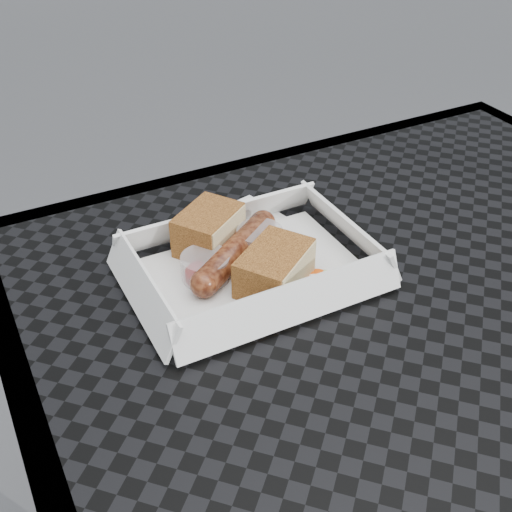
{
  "coord_description": "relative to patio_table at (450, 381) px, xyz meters",
  "views": [
    {
      "loc": [
        -0.38,
        -0.31,
        1.15
      ],
      "look_at": [
        -0.14,
        0.15,
        0.78
      ],
      "focal_mm": 45.0,
      "sensor_mm": 36.0,
      "label": 1
    }
  ],
  "objects": [
    {
      "name": "napkin",
      "position": [
        -0.12,
        0.23,
        0.08
      ],
      "size": [
        0.14,
        0.14,
        0.0
      ],
      "primitive_type": "cube",
      "rotation": [
        0.0,
        0.0,
        0.23
      ],
      "color": "white",
      "rests_on": "patio_table"
    },
    {
      "name": "bratwurst",
      "position": [
        -0.15,
        0.18,
        0.09
      ],
      "size": [
        0.13,
        0.1,
        0.03
      ],
      "rotation": [
        0.0,
        0.0,
        0.6
      ],
      "color": "brown",
      "rests_on": "food_tray"
    },
    {
      "name": "bread_far",
      "position": [
        -0.13,
        0.13,
        0.1
      ],
      "size": [
        0.1,
        0.09,
        0.04
      ],
      "primitive_type": "cube",
      "rotation": [
        0.0,
        0.0,
        0.6
      ],
      "color": "#945925",
      "rests_on": "food_tray"
    },
    {
      "name": "veg_garnish",
      "position": [
        -0.09,
        0.11,
        0.08
      ],
      "size": [
        0.03,
        0.03,
        0.0
      ],
      "color": "#F5520A",
      "rests_on": "food_tray"
    },
    {
      "name": "condiment_cup_empty",
      "position": [
        -0.12,
        0.19,
        0.09
      ],
      "size": [
        0.05,
        0.05,
        0.03
      ],
      "primitive_type": "cylinder",
      "color": "silver",
      "rests_on": "patio_table"
    },
    {
      "name": "patio_table",
      "position": [
        0.0,
        0.0,
        0.0
      ],
      "size": [
        0.8,
        0.8,
        0.74
      ],
      "color": "black",
      "rests_on": "ground"
    },
    {
      "name": "condiment_cup_sauce",
      "position": [
        -0.19,
        0.17,
        0.09
      ],
      "size": [
        0.05,
        0.05,
        0.03
      ],
      "primitive_type": "cylinder",
      "color": "maroon",
      "rests_on": "patio_table"
    },
    {
      "name": "bread_near",
      "position": [
        -0.16,
        0.22,
        0.1
      ],
      "size": [
        0.09,
        0.08,
        0.04
      ],
      "primitive_type": "cube",
      "rotation": [
        0.0,
        0.0,
        0.6
      ],
      "color": "#945925",
      "rests_on": "food_tray"
    },
    {
      "name": "food_tray",
      "position": [
        -0.14,
        0.16,
        0.08
      ],
      "size": [
        0.22,
        0.15,
        0.0
      ],
      "primitive_type": "cube",
      "color": "white",
      "rests_on": "patio_table"
    }
  ]
}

